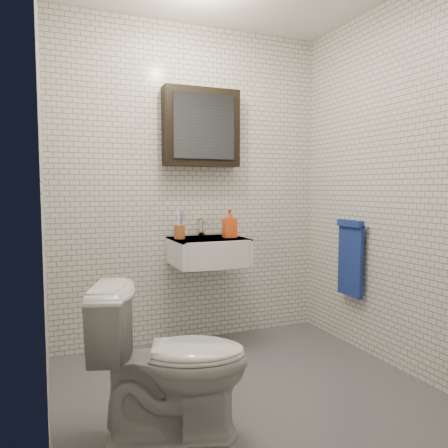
% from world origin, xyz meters
% --- Properties ---
extents(ground, '(2.20, 2.00, 0.01)m').
position_xyz_m(ground, '(0.00, 0.00, 0.01)').
color(ground, '#4F5257').
rests_on(ground, ground).
extents(room_shell, '(2.22, 2.02, 2.51)m').
position_xyz_m(room_shell, '(0.00, 0.00, 1.47)').
color(room_shell, silver).
rests_on(room_shell, ground).
extents(washbasin, '(0.55, 0.50, 0.20)m').
position_xyz_m(washbasin, '(0.05, 0.73, 0.76)').
color(washbasin, white).
rests_on(washbasin, room_shell).
extents(faucet, '(0.06, 0.20, 0.15)m').
position_xyz_m(faucet, '(0.05, 0.93, 0.92)').
color(faucet, silver).
rests_on(faucet, washbasin).
extents(mirror_cabinet, '(0.60, 0.15, 0.60)m').
position_xyz_m(mirror_cabinet, '(0.05, 0.93, 1.70)').
color(mirror_cabinet, black).
rests_on(mirror_cabinet, room_shell).
extents(towel_rail, '(0.09, 0.30, 0.58)m').
position_xyz_m(towel_rail, '(1.04, 0.35, 0.72)').
color(towel_rail, silver).
rests_on(towel_rail, room_shell).
extents(toothbrush_cup, '(0.11, 0.11, 0.23)m').
position_xyz_m(toothbrush_cup, '(-0.16, 0.82, 0.91)').
color(toothbrush_cup, '#A35128').
rests_on(toothbrush_cup, washbasin).
extents(soap_bottle, '(0.11, 0.11, 0.22)m').
position_xyz_m(soap_bottle, '(0.22, 0.76, 0.96)').
color(soap_bottle, orange).
rests_on(soap_bottle, washbasin).
extents(toilet, '(0.85, 0.64, 0.76)m').
position_xyz_m(toilet, '(-0.54, -0.30, 0.38)').
color(toilet, silver).
rests_on(toilet, ground).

